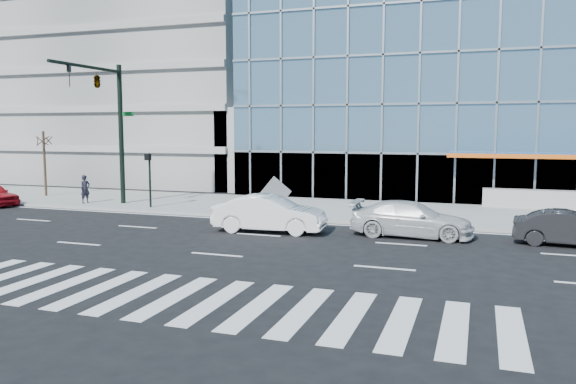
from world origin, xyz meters
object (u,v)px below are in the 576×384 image
Objects in this scene: white_suv at (411,219)px; tilted_panel at (275,193)px; dark_sedan at (570,229)px; traffic_signal at (104,98)px; pedestrian at (85,189)px; street_tree_near at (44,140)px; ped_signal_post at (149,172)px; white_sedan at (269,214)px.

tilted_panel is (-7.70, 4.41, 0.33)m from white_suv.
dark_sedan is 14.39m from tilted_panel.
dark_sedan is at bearing -6.81° from traffic_signal.
white_suv is 19.56m from pedestrian.
street_tree_near is (-7.00, 2.93, -2.39)m from traffic_signal.
tilted_panel is (6.98, 1.23, -1.07)m from ped_signal_post.
dark_sedan is at bearing -88.62° from white_suv.
ped_signal_post is at bearing -15.06° from street_tree_near.
traffic_signal is 18.23m from white_suv.
pedestrian is (-2.07, 0.68, -5.19)m from traffic_signal.
white_suv is at bearing -81.75° from pedestrian.
traffic_signal is 1.89× the size of street_tree_near.
street_tree_near is at bearing 157.29° from traffic_signal.
street_tree_near is at bearing 83.78° from dark_sedan.
pedestrian is at bearing 67.25° from white_sedan.
white_suv is (24.18, -5.74, -3.04)m from street_tree_near.
white_sedan is 12.04m from dark_sedan.
pedestrian reaches higher than dark_sedan.
traffic_signal is at bearing 152.90° from tilted_panel.
white_suv is 3.05× the size of pedestrian.
traffic_signal reaches higher than street_tree_near.
dark_sedan is (20.68, -3.14, -1.46)m from ped_signal_post.
dark_sedan is (12.00, 0.96, -0.13)m from white_sedan.
traffic_signal is 1.58× the size of white_suv.
ped_signal_post is at bearing -75.34° from pedestrian.
ped_signal_post is 9.69m from white_sedan.
white_suv is 1.04× the size of white_sedan.
traffic_signal is 1.95× the size of dark_sedan.
tilted_panel reaches higher than dark_sedan.
pedestrian is (-19.25, 3.49, 0.24)m from white_suv.
street_tree_near is at bearing 164.94° from ped_signal_post.
dark_sedan is (6.00, 0.04, -0.06)m from white_suv.
white_sedan is 3.76× the size of tilted_panel.
ped_signal_post is 2.31× the size of tilted_panel.
dark_sedan is (30.18, -5.70, -3.10)m from street_tree_near.
white_suv is (17.18, -2.81, -5.43)m from traffic_signal.
dark_sedan is 3.16× the size of tilted_panel.
dark_sedan is 2.48× the size of pedestrian.
tilted_panel is (-13.70, 4.38, 0.39)m from dark_sedan.
street_tree_near is at bearing 65.54° from white_sedan.
white_suv is 6.00m from dark_sedan.
street_tree_near is (-9.50, 2.56, 1.64)m from ped_signal_post.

